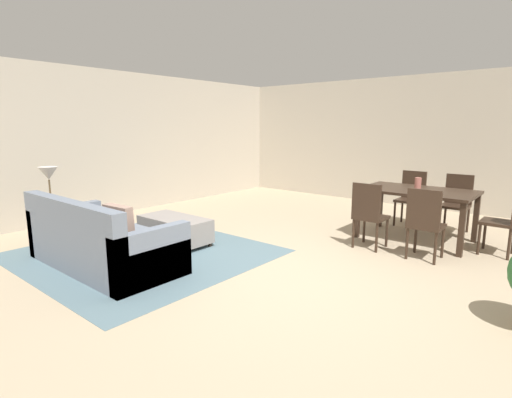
{
  "coord_description": "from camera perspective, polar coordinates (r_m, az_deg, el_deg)",
  "views": [
    {
      "loc": [
        2.44,
        -3.44,
        1.67
      ],
      "look_at": [
        -1.36,
        1.1,
        0.57
      ],
      "focal_mm": 27.52,
      "sensor_mm": 36.0,
      "label": 1
    }
  ],
  "objects": [
    {
      "name": "dining_table",
      "position": [
        6.23,
        22.35,
        0.45
      ],
      "size": [
        1.56,
        0.98,
        0.76
      ],
      "color": "#332319",
      "rests_on": "ground_plane"
    },
    {
      "name": "wall_back",
      "position": [
        8.79,
        23.97,
        7.54
      ],
      "size": [
        9.0,
        0.12,
        2.7
      ],
      "primitive_type": "cube",
      "color": "#BCB2A0",
      "rests_on": "ground_plane"
    },
    {
      "name": "dining_chair_far_right",
      "position": [
        7.0,
        27.17,
        -0.13
      ],
      "size": [
        0.41,
        0.41,
        0.92
      ],
      "color": "#332319",
      "rests_on": "ground_plane"
    },
    {
      "name": "dining_chair_head_east",
      "position": [
        6.01,
        32.62,
        -2.21
      ],
      "size": [
        0.41,
        0.41,
        0.92
      ],
      "color": "#332319",
      "rests_on": "ground_plane"
    },
    {
      "name": "wall_left",
      "position": [
        7.98,
        -20.72,
        7.55
      ],
      "size": [
        0.12,
        11.0,
        2.7
      ],
      "primitive_type": "cube",
      "color": "#BCB2A0",
      "rests_on": "ground_plane"
    },
    {
      "name": "area_rug",
      "position": [
        5.5,
        -16.01,
        -7.54
      ],
      "size": [
        3.0,
        2.8,
        0.01
      ],
      "primitive_type": "cube",
      "color": "slate",
      "rests_on": "ground_plane"
    },
    {
      "name": "dining_chair_near_left",
      "position": [
        5.57,
        16.06,
        -1.82
      ],
      "size": [
        0.4,
        0.4,
        0.92
      ],
      "color": "#332319",
      "rests_on": "ground_plane"
    },
    {
      "name": "dining_chair_near_right",
      "position": [
        5.33,
        23.34,
        -2.85
      ],
      "size": [
        0.41,
        0.41,
        0.92
      ],
      "color": "#332319",
      "rests_on": "ground_plane"
    },
    {
      "name": "vase_centerpiece",
      "position": [
        6.16,
        22.48,
        2.06
      ],
      "size": [
        0.09,
        0.09,
        0.18
      ],
      "primitive_type": "cylinder",
      "color": "#B26659",
      "rests_on": "dining_table"
    },
    {
      "name": "ground_plane",
      "position": [
        4.53,
        4.3,
        -11.15
      ],
      "size": [
        10.8,
        10.8,
        0.0
      ],
      "primitive_type": "plane",
      "color": "tan"
    },
    {
      "name": "table_lamp",
      "position": [
        6.18,
        -27.93,
        3.1
      ],
      "size": [
        0.26,
        0.26,
        0.53
      ],
      "color": "brown",
      "rests_on": "side_table"
    },
    {
      "name": "side_table",
      "position": [
        6.26,
        -27.51,
        -1.78
      ],
      "size": [
        0.4,
        0.4,
        0.59
      ],
      "color": "brown",
      "rests_on": "ground_plane"
    },
    {
      "name": "ottoman_table",
      "position": [
        5.77,
        -11.71,
        -4.23
      ],
      "size": [
        1.08,
        0.54,
        0.39
      ],
      "color": "gray",
      "rests_on": "ground_plane"
    },
    {
      "name": "dining_chair_far_left",
      "position": [
        7.2,
        21.64,
        0.57
      ],
      "size": [
        0.4,
        0.4,
        0.92
      ],
      "color": "#332319",
      "rests_on": "ground_plane"
    },
    {
      "name": "couch",
      "position": [
        5.1,
        -21.65,
        -5.96
      ],
      "size": [
        2.08,
        0.95,
        0.86
      ],
      "color": "slate",
      "rests_on": "ground_plane"
    }
  ]
}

